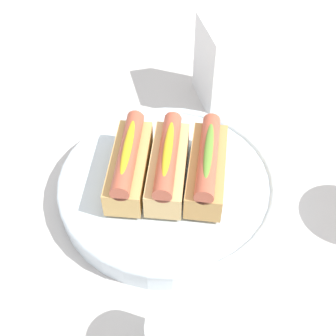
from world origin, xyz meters
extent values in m
plane|color=beige|center=(0.00, 0.00, 0.00)|extent=(2.40, 2.40, 0.00)
cylinder|color=silver|center=(0.02, 0.01, 0.02)|extent=(0.32, 0.32, 0.03)
torus|color=silver|center=(0.02, 0.01, 0.03)|extent=(0.32, 0.32, 0.01)
cube|color=tan|center=(0.02, -0.05, 0.06)|extent=(0.16, 0.07, 0.04)
cylinder|color=#BC563D|center=(0.02, -0.05, 0.09)|extent=(0.15, 0.04, 0.03)
ellipsoid|color=gold|center=(0.02, -0.05, 0.10)|extent=(0.11, 0.03, 0.01)
cube|color=#DBB270|center=(0.02, 0.01, 0.06)|extent=(0.16, 0.07, 0.04)
cylinder|color=#BC563D|center=(0.02, 0.01, 0.09)|extent=(0.15, 0.05, 0.03)
ellipsoid|color=gold|center=(0.02, 0.01, 0.10)|extent=(0.11, 0.03, 0.01)
cube|color=tan|center=(0.03, 0.06, 0.06)|extent=(0.16, 0.07, 0.04)
cylinder|color=#BC563D|center=(0.03, 0.06, 0.09)|extent=(0.15, 0.05, 0.03)
ellipsoid|color=olive|center=(0.03, 0.06, 0.10)|extent=(0.11, 0.03, 0.01)
cube|color=white|center=(-0.20, 0.09, 0.07)|extent=(0.12, 0.07, 0.15)
camera|label=1|loc=(0.45, -0.01, 0.52)|focal=47.43mm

